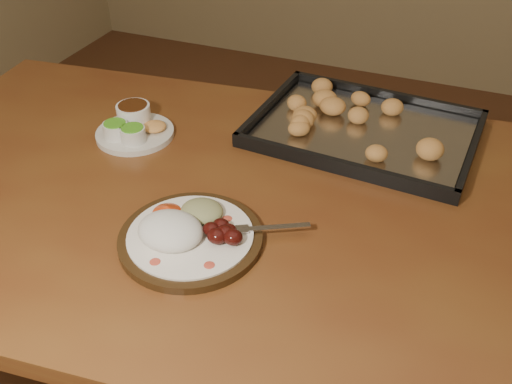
% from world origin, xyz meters
% --- Properties ---
extents(ground, '(4.00, 4.00, 0.00)m').
position_xyz_m(ground, '(0.00, 0.00, 0.00)').
color(ground, brown).
rests_on(ground, ground).
extents(dining_table, '(1.59, 1.05, 0.75)m').
position_xyz_m(dining_table, '(-0.11, -0.27, 0.65)').
color(dining_table, brown).
rests_on(dining_table, ground).
extents(dinner_plate, '(0.32, 0.25, 0.06)m').
position_xyz_m(dinner_plate, '(-0.11, -0.42, 0.77)').
color(dinner_plate, black).
rests_on(dinner_plate, dining_table).
extents(condiment_saucer, '(0.17, 0.17, 0.06)m').
position_xyz_m(condiment_saucer, '(-0.39, -0.15, 0.77)').
color(condiment_saucer, silver).
rests_on(condiment_saucer, dining_table).
extents(baking_tray, '(0.51, 0.39, 0.05)m').
position_xyz_m(baking_tray, '(0.09, 0.05, 0.77)').
color(baking_tray, black).
rests_on(baking_tray, dining_table).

